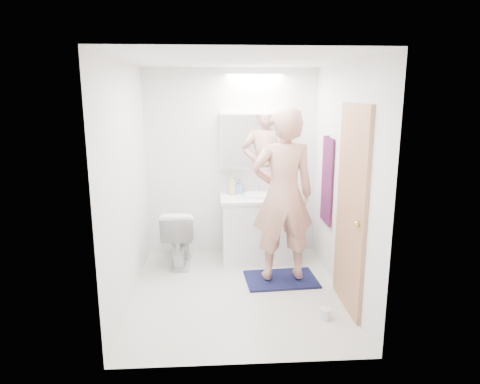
{
  "coord_description": "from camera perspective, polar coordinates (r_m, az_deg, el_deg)",
  "views": [
    {
      "loc": [
        -0.24,
        -4.24,
        2.09
      ],
      "look_at": [
        0.05,
        0.25,
        1.05
      ],
      "focal_mm": 32.14,
      "sensor_mm": 36.0,
      "label": 1
    }
  ],
  "objects": [
    {
      "name": "faucet",
      "position": [
        5.58,
        2.22,
        0.7
      ],
      "size": [
        0.02,
        0.02,
        0.16
      ],
      "primitive_type": "cylinder",
      "color": "silver",
      "rests_on": "countertop"
    },
    {
      "name": "towel",
      "position": [
        5.06,
        11.47,
        1.48
      ],
      "size": [
        0.02,
        0.42,
        1.0
      ],
      "primitive_type": "cube",
      "color": "#19133C",
      "rests_on": "wall_right"
    },
    {
      "name": "soap_bottle_a",
      "position": [
        5.48,
        -1.05,
        0.9
      ],
      "size": [
        0.13,
        0.13,
        0.24
      ],
      "primitive_type": "imported",
      "rotation": [
        0.0,
        0.0,
        0.67
      ],
      "color": "#D0BE87",
      "rests_on": "countertop"
    },
    {
      "name": "door",
      "position": [
        4.25,
        14.54,
        -2.28
      ],
      "size": [
        0.04,
        0.8,
        2.0
      ],
      "primitive_type": "cube",
      "color": "tan",
      "rests_on": "wall_right"
    },
    {
      "name": "countertop",
      "position": [
        5.39,
        2.44,
        -0.84
      ],
      "size": [
        0.95,
        0.58,
        0.04
      ],
      "primitive_type": "cube",
      "color": "white",
      "rests_on": "vanity_cabinet"
    },
    {
      "name": "ceiling",
      "position": [
        4.26,
        -0.48,
        17.19
      ],
      "size": [
        2.5,
        2.5,
        0.0
      ],
      "primitive_type": "plane",
      "rotation": [
        3.14,
        0.0,
        0.0
      ],
      "color": "white",
      "rests_on": "floor"
    },
    {
      "name": "wall_right",
      "position": [
        4.53,
        13.57,
        1.33
      ],
      "size": [
        0.0,
        2.5,
        2.5
      ],
      "primitive_type": "plane",
      "rotation": [
        1.57,
        0.0,
        -1.57
      ],
      "color": "white",
      "rests_on": "floor"
    },
    {
      "name": "floor",
      "position": [
        4.73,
        -0.42,
        -13.19
      ],
      "size": [
        2.5,
        2.5,
        0.0
      ],
      "primitive_type": "plane",
      "color": "silver",
      "rests_on": "ground"
    },
    {
      "name": "towel_hook",
      "position": [
        4.99,
        11.59,
        7.34
      ],
      "size": [
        0.07,
        0.02,
        0.02
      ],
      "primitive_type": "cylinder",
      "rotation": [
        0.0,
        1.57,
        0.0
      ],
      "color": "silver",
      "rests_on": "wall_right"
    },
    {
      "name": "bath_rug",
      "position": [
        5.03,
        5.46,
        -11.45
      ],
      "size": [
        0.83,
        0.6,
        0.02
      ],
      "primitive_type": "cube",
      "rotation": [
        0.0,
        0.0,
        0.06
      ],
      "color": "#12143A",
      "rests_on": "floor"
    },
    {
      "name": "wall_back",
      "position": [
        5.57,
        -1.17,
        3.81
      ],
      "size": [
        2.5,
        0.0,
        2.5
      ],
      "primitive_type": "plane",
      "rotation": [
        1.57,
        0.0,
        0.0
      ],
      "color": "white",
      "rests_on": "floor"
    },
    {
      "name": "toilet",
      "position": [
        5.39,
        -8.07,
        -5.86
      ],
      "size": [
        0.41,
        0.71,
        0.71
      ],
      "primitive_type": "imported",
      "rotation": [
        0.0,
        0.0,
        3.12
      ],
      "color": "white",
      "rests_on": "floor"
    },
    {
      "name": "mirror_panel",
      "position": [
        5.4,
        2.09,
        6.73
      ],
      "size": [
        0.84,
        0.01,
        0.66
      ],
      "primitive_type": "cube",
      "color": "silver",
      "rests_on": "medicine_cabinet"
    },
    {
      "name": "soap_bottle_b",
      "position": [
        5.52,
        -0.04,
        0.74
      ],
      "size": [
        0.1,
        0.1,
        0.19
      ],
      "primitive_type": "imported",
      "rotation": [
        0.0,
        0.0,
        -0.21
      ],
      "color": "#5F8ACD",
      "rests_on": "countertop"
    },
    {
      "name": "wall_left",
      "position": [
        4.42,
        -14.85,
        0.95
      ],
      "size": [
        0.0,
        2.5,
        2.5
      ],
      "primitive_type": "plane",
      "rotation": [
        1.57,
        0.0,
        1.57
      ],
      "color": "white",
      "rests_on": "floor"
    },
    {
      "name": "sink_basin",
      "position": [
        5.41,
        2.41,
        -0.4
      ],
      "size": [
        0.36,
        0.36,
        0.03
      ],
      "primitive_type": "cylinder",
      "color": "white",
      "rests_on": "countertop"
    },
    {
      "name": "wall_front",
      "position": [
        3.13,
        0.84,
        -3.51
      ],
      "size": [
        2.5,
        0.0,
        2.5
      ],
      "primitive_type": "plane",
      "rotation": [
        -1.57,
        0.0,
        0.0
      ],
      "color": "white",
      "rests_on": "floor"
    },
    {
      "name": "door_knob",
      "position": [
        3.98,
        15.28,
        -4.12
      ],
      "size": [
        0.06,
        0.06,
        0.06
      ],
      "primitive_type": "sphere",
      "color": "gold",
      "rests_on": "door"
    },
    {
      "name": "toilet_paper_roll",
      "position": [
        4.31,
        11.21,
        -15.54
      ],
      "size": [
        0.11,
        0.11,
        0.1
      ],
      "primitive_type": "cylinder",
      "color": "silver",
      "rests_on": "floor"
    },
    {
      "name": "toothbrush_cup",
      "position": [
        5.56,
        4.6,
        0.21
      ],
      "size": [
        0.09,
        0.09,
        0.08
      ],
      "primitive_type": "imported",
      "rotation": [
        0.0,
        0.0,
        0.05
      ],
      "color": "#446CCD",
      "rests_on": "countertop"
    },
    {
      "name": "person",
      "position": [
        4.71,
        5.72,
        -0.43
      ],
      "size": [
        0.72,
        0.5,
        1.9
      ],
      "primitive_type": "imported",
      "rotation": [
        0.0,
        0.0,
        3.2
      ],
      "color": "tan",
      "rests_on": "bath_rug"
    },
    {
      "name": "vanity_cabinet",
      "position": [
        5.5,
        2.4,
        -4.99
      ],
      "size": [
        0.9,
        0.55,
        0.78
      ],
      "primitive_type": "cube",
      "color": "white",
      "rests_on": "floor"
    },
    {
      "name": "medicine_cabinet",
      "position": [
        5.47,
        2.01,
        6.82
      ],
      "size": [
        0.88,
        0.14,
        0.7
      ],
      "primitive_type": "cube",
      "color": "white",
      "rests_on": "wall_back"
    }
  ]
}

